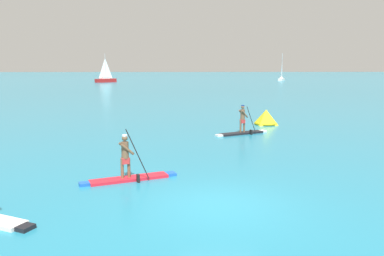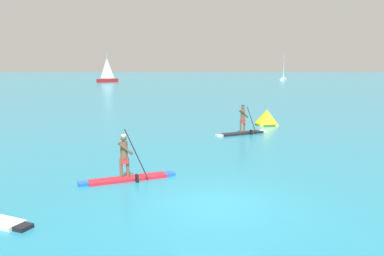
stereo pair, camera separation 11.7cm
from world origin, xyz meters
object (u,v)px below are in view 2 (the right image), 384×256
(sailboat_left_horizon, at_px, (107,79))
(paddleboarder_mid_center, at_px, (128,171))
(race_marker_buoy, at_px, (267,118))
(paddleboarder_far_right, at_px, (242,128))
(sailboat_right_horizon, at_px, (283,77))

(sailboat_left_horizon, bearing_deg, paddleboarder_mid_center, -118.85)
(paddleboarder_mid_center, bearing_deg, race_marker_buoy, 37.32)
(paddleboarder_far_right, bearing_deg, paddleboarder_mid_center, -147.10)
(paddleboarder_far_right, relative_size, sailboat_left_horizon, 0.50)
(sailboat_left_horizon, bearing_deg, sailboat_right_horizon, -28.81)
(sailboat_left_horizon, distance_m, sailboat_right_horizon, 45.53)
(paddleboarder_far_right, bearing_deg, sailboat_left_horizon, 80.70)
(paddleboarder_far_right, relative_size, race_marker_buoy, 1.77)
(paddleboarder_mid_center, xyz_separation_m, paddleboarder_far_right, (5.57, 9.34, 0.00))
(paddleboarder_mid_center, distance_m, sailboat_left_horizon, 81.89)
(race_marker_buoy, xyz_separation_m, sailboat_left_horizon, (-23.93, 67.19, 0.43))
(paddleboarder_mid_center, relative_size, sailboat_left_horizon, 0.51)
(sailboat_left_horizon, bearing_deg, race_marker_buoy, -110.60)
(paddleboarder_mid_center, bearing_deg, sailboat_right_horizon, 50.44)
(paddleboarder_mid_center, bearing_deg, sailboat_left_horizon, 79.50)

